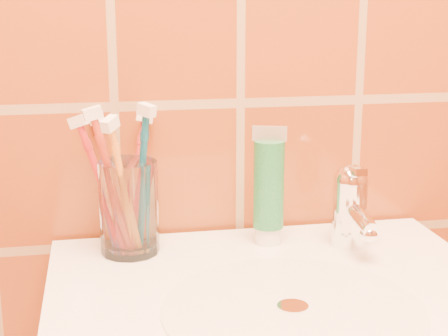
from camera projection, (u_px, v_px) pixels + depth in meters
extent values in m
cylinder|color=silver|center=(293.00, 309.00, 0.78)|extent=(0.30, 0.30, 0.00)
cylinder|color=white|center=(293.00, 307.00, 0.78)|extent=(0.04, 0.04, 0.00)
cylinder|color=white|center=(129.00, 208.00, 0.93)|extent=(0.09, 0.09, 0.13)
cylinder|color=white|center=(268.00, 235.00, 0.98)|extent=(0.04, 0.04, 0.03)
cylinder|color=#186734|center=(269.00, 184.00, 0.96)|extent=(0.04, 0.04, 0.13)
cube|color=beige|center=(270.00, 134.00, 0.94)|extent=(0.05, 0.01, 0.02)
cylinder|color=white|center=(349.00, 213.00, 0.97)|extent=(0.05, 0.05, 0.09)
sphere|color=white|center=(351.00, 181.00, 0.95)|extent=(0.05, 0.05, 0.05)
cylinder|color=white|center=(360.00, 217.00, 0.93)|extent=(0.02, 0.09, 0.03)
cube|color=white|center=(354.00, 170.00, 0.94)|extent=(0.02, 0.06, 0.01)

